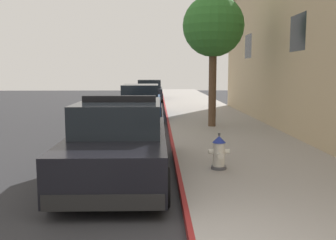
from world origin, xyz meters
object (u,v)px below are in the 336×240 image
police_cruiser (120,142)px  parked_car_silver_ahead (141,102)px  fire_hydrant (219,153)px  parked_car_dark_far (150,91)px  street_tree (213,27)px

police_cruiser → parked_car_silver_ahead: 10.13m
parked_car_silver_ahead → fire_hydrant: 10.29m
parked_car_dark_far → police_cruiser: bearing=-90.4°
parked_car_dark_far → street_tree: street_tree is taller
police_cruiser → parked_car_dark_far: bearing=89.6°
police_cruiser → fire_hydrant: size_ratio=6.37×
parked_car_silver_ahead → fire_hydrant: parked_car_silver_ahead is taller
parked_car_dark_far → fire_hydrant: bearing=-84.8°
fire_hydrant → police_cruiser: bearing=-178.4°
parked_car_dark_far → parked_car_silver_ahead: bearing=-91.1°
police_cruiser → parked_car_silver_ahead: (-0.03, 10.13, -0.00)m
street_tree → parked_car_silver_ahead: bearing=126.6°
police_cruiser → parked_car_silver_ahead: bearing=90.2°
parked_car_silver_ahead → fire_hydrant: size_ratio=6.37×
parked_car_dark_far → street_tree: size_ratio=1.01×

